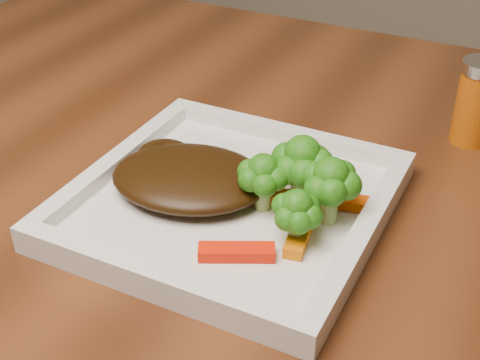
% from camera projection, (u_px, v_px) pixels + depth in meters
% --- Properties ---
extents(plate, '(0.27, 0.27, 0.01)m').
position_uv_depth(plate, '(230.00, 206.00, 0.61)').
color(plate, silver).
rests_on(plate, dining_table).
extents(steak, '(0.17, 0.14, 0.03)m').
position_uv_depth(steak, '(189.00, 178.00, 0.61)').
color(steak, black).
rests_on(steak, plate).
extents(broccoli_0, '(0.07, 0.07, 0.07)m').
position_uv_depth(broccoli_0, '(302.00, 168.00, 0.59)').
color(broccoli_0, '#106412').
rests_on(broccoli_0, plate).
extents(broccoli_1, '(0.07, 0.07, 0.06)m').
position_uv_depth(broccoli_1, '(330.00, 190.00, 0.56)').
color(broccoli_1, '#2D6811').
rests_on(broccoli_1, plate).
extents(broccoli_2, '(0.05, 0.05, 0.06)m').
position_uv_depth(broccoli_2, '(297.00, 214.00, 0.54)').
color(broccoli_2, '#266811').
rests_on(broccoli_2, plate).
extents(broccoli_3, '(0.07, 0.07, 0.06)m').
position_uv_depth(broccoli_3, '(263.00, 179.00, 0.58)').
color(broccoli_3, '#167513').
rests_on(broccoli_3, plate).
extents(carrot_0, '(0.06, 0.04, 0.01)m').
position_uv_depth(carrot_0, '(237.00, 252.00, 0.54)').
color(carrot_0, red).
rests_on(carrot_0, plate).
extents(carrot_3, '(0.06, 0.03, 0.01)m').
position_uv_depth(carrot_3, '(348.00, 202.00, 0.60)').
color(carrot_3, '#D14503').
rests_on(carrot_3, plate).
extents(carrot_4, '(0.05, 0.05, 0.01)m').
position_uv_depth(carrot_4, '(274.00, 168.00, 0.64)').
color(carrot_4, '#FB6504').
rests_on(carrot_4, plate).
extents(carrot_5, '(0.03, 0.06, 0.01)m').
position_uv_depth(carrot_5, '(300.00, 233.00, 0.56)').
color(carrot_5, '#D96603').
rests_on(carrot_5, plate).
extents(carrot_6, '(0.06, 0.03, 0.01)m').
position_uv_depth(carrot_6, '(284.00, 198.00, 0.60)').
color(carrot_6, '#D75303').
rests_on(carrot_6, plate).
extents(spice_shaker, '(0.05, 0.05, 0.09)m').
position_uv_depth(spice_shaker, '(476.00, 102.00, 0.70)').
color(spice_shaker, '#AE4D09').
rests_on(spice_shaker, dining_table).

